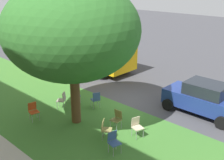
# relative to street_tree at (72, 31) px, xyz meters

# --- Properties ---
(ground) EXTENTS (80.00, 80.00, 0.00)m
(ground) POSITION_rel_street_tree_xyz_m (-0.35, -3.15, -4.32)
(ground) COLOR #424247
(grass_verge) EXTENTS (48.00, 6.00, 0.01)m
(grass_verge) POSITION_rel_street_tree_xyz_m (-0.35, 0.05, -4.31)
(grass_verge) COLOR #3D752D
(grass_verge) RESTS_ON ground
(street_tree) EXTENTS (5.85, 5.85, 6.49)m
(street_tree) POSITION_rel_street_tree_xyz_m (0.00, 0.00, 0.00)
(street_tree) COLOR brown
(street_tree) RESTS_ON ground
(chair_0) EXTENTS (0.54, 0.54, 0.88)m
(chair_0) POSITION_rel_street_tree_xyz_m (0.40, -1.67, -3.80)
(chair_0) COLOR #335184
(chair_0) RESTS_ON ground
(chair_1) EXTENTS (0.45, 0.45, 0.88)m
(chair_1) POSITION_rel_street_tree_xyz_m (-1.83, -0.83, -3.80)
(chair_1) COLOR olive
(chair_1) RESTS_ON ground
(chair_2) EXTENTS (0.57, 0.57, 0.88)m
(chair_2) POSITION_rel_street_tree_xyz_m (1.67, -1.33, -3.80)
(chair_2) COLOR #335184
(chair_2) RESTS_ON ground
(chair_3) EXTENTS (0.53, 0.52, 0.88)m
(chair_3) POSITION_rel_street_tree_xyz_m (-2.90, -0.91, -3.80)
(chair_3) COLOR beige
(chair_3) RESTS_ON ground
(chair_4) EXTENTS (0.58, 0.58, 0.88)m
(chair_4) POSITION_rel_street_tree_xyz_m (1.65, -0.45, -3.80)
(chair_4) COLOR #ADA393
(chair_4) RESTS_ON ground
(chair_5) EXTENTS (0.50, 0.50, 0.88)m
(chair_5) POSITION_rel_street_tree_xyz_m (-2.97, 0.63, -3.80)
(chair_5) COLOR #335184
(chair_5) RESTS_ON ground
(chair_6) EXTENTS (0.49, 0.49, 0.88)m
(chair_6) POSITION_rel_street_tree_xyz_m (1.62, 1.28, -3.80)
(chair_6) COLOR #C64C1E
(chair_6) RESTS_ON ground
(chair_7) EXTENTS (0.58, 0.58, 0.88)m
(chair_7) POSITION_rel_street_tree_xyz_m (-2.07, 0.16, -3.80)
(chair_7) COLOR olive
(chair_7) RESTS_ON ground
(parked_car) EXTENTS (3.70, 1.92, 1.65)m
(parked_car) POSITION_rel_street_tree_xyz_m (-3.95, -4.85, -3.48)
(parked_car) COLOR navy
(parked_car) RESTS_ON ground
(school_bus) EXTENTS (10.40, 2.80, 2.88)m
(school_bus) POSITION_rel_street_tree_xyz_m (7.42, -6.26, -2.56)
(school_bus) COLOR yellow
(school_bus) RESTS_ON ground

